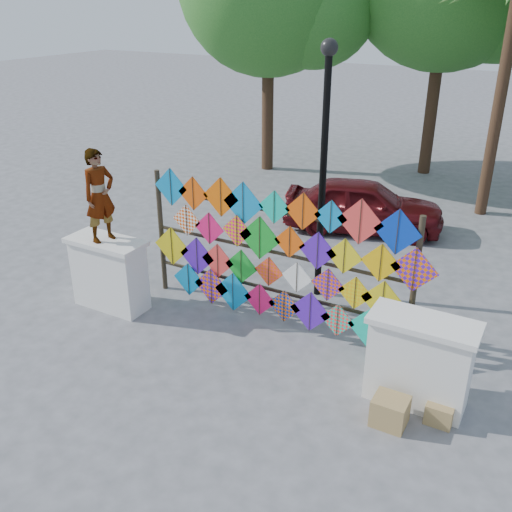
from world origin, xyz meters
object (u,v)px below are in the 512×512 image
at_px(lamppost, 324,151).
at_px(kite_rack, 276,257).
at_px(sedan, 363,205).
at_px(vendor_woman, 100,196).

bearing_deg(lamppost, kite_rack, -99.58).
distance_m(sedan, lamppost, 4.01).
bearing_deg(lamppost, sedan, 95.87).
height_order(vendor_woman, sedan, vendor_woman).
relative_size(kite_rack, vendor_woman, 3.19).
distance_m(vendor_woman, lamppost, 3.78).
bearing_deg(kite_rack, vendor_woman, -161.73).
height_order(kite_rack, vendor_woman, vendor_woman).
bearing_deg(sedan, kite_rack, 165.14).
bearing_deg(vendor_woman, lamppost, -41.31).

